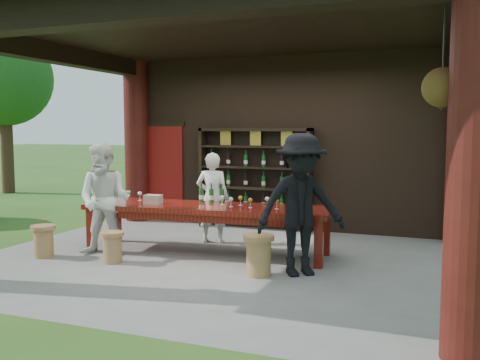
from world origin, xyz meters
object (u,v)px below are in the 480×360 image
(wine_shelf, at_px, (255,179))
(host, at_px, (212,198))
(guest_man, at_px, (301,205))
(stool_near_right, at_px, (259,254))
(stool_near_left, at_px, (112,246))
(guest_woman, at_px, (105,200))
(stool_far_left, at_px, (43,240))
(napkin_basket, at_px, (153,199))
(tasting_table, at_px, (207,212))

(wine_shelf, relative_size, host, 1.44)
(guest_man, bearing_deg, stool_near_right, 168.79)
(stool_near_left, xyz_separation_m, stool_near_right, (2.19, 0.11, 0.05))
(wine_shelf, height_order, guest_woman, wine_shelf)
(stool_near_left, bearing_deg, stool_far_left, -175.74)
(wine_shelf, xyz_separation_m, guest_woman, (-1.40, -2.83, -0.12))
(stool_far_left, bearing_deg, stool_near_left, 4.26)
(guest_woman, distance_m, napkin_basket, 0.75)
(stool_near_right, height_order, napkin_basket, napkin_basket)
(stool_near_left, distance_m, guest_man, 2.80)
(wine_shelf, bearing_deg, stool_near_right, -69.55)
(wine_shelf, bearing_deg, stool_near_left, -108.26)
(host, bearing_deg, stool_near_left, 55.55)
(tasting_table, distance_m, stool_near_left, 1.51)
(stool_near_right, xyz_separation_m, guest_man, (0.50, 0.24, 0.65))
(stool_near_left, height_order, stool_far_left, stool_far_left)
(host, relative_size, napkin_basket, 5.88)
(stool_near_right, relative_size, napkin_basket, 2.08)
(tasting_table, relative_size, guest_man, 2.08)
(tasting_table, distance_m, stool_far_left, 2.49)
(stool_near_left, bearing_deg, wine_shelf, 71.74)
(stool_far_left, relative_size, napkin_basket, 1.85)
(tasting_table, distance_m, stool_near_right, 1.53)
(tasting_table, bearing_deg, host, 107.67)
(tasting_table, distance_m, napkin_basket, 0.89)
(tasting_table, distance_m, guest_man, 1.82)
(host, distance_m, guest_woman, 1.84)
(tasting_table, height_order, host, host)
(wine_shelf, height_order, host, wine_shelf)
(wine_shelf, height_order, tasting_table, wine_shelf)
(wine_shelf, bearing_deg, tasting_table, -90.55)
(guest_woman, relative_size, napkin_basket, 6.59)
(wine_shelf, xyz_separation_m, napkin_basket, (-0.88, -2.30, -0.16))
(stool_far_left, bearing_deg, host, 43.70)
(stool_near_right, distance_m, guest_woman, 2.62)
(stool_near_left, relative_size, host, 0.29)
(wine_shelf, relative_size, guest_woman, 1.28)
(wine_shelf, xyz_separation_m, stool_near_left, (-1.05, -3.17, -0.74))
(tasting_table, height_order, stool_far_left, tasting_table)
(guest_woman, bearing_deg, stool_near_left, -56.97)
(stool_near_right, bearing_deg, guest_woman, 174.62)
(wine_shelf, xyz_separation_m, stool_far_left, (-2.21, -3.26, -0.72))
(stool_far_left, bearing_deg, guest_woman, 28.11)
(stool_far_left, distance_m, guest_woman, 1.10)
(tasting_table, relative_size, stool_far_left, 8.08)
(stool_near_right, relative_size, guest_woman, 0.32)
(host, xyz_separation_m, guest_woman, (-1.14, -1.43, 0.09))
(stool_far_left, bearing_deg, stool_near_right, 3.28)
(tasting_table, bearing_deg, guest_woman, -153.70)
(tasting_table, relative_size, stool_near_left, 8.64)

